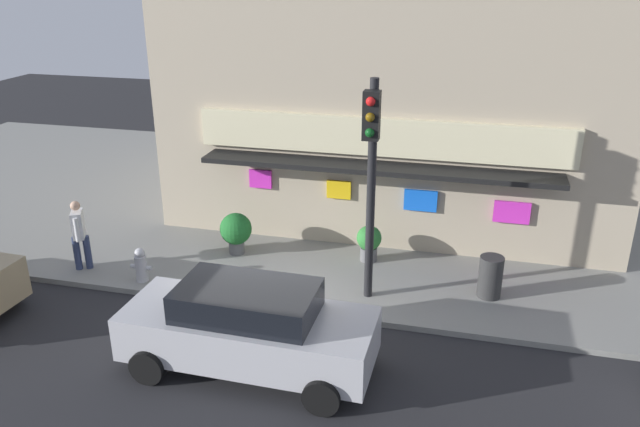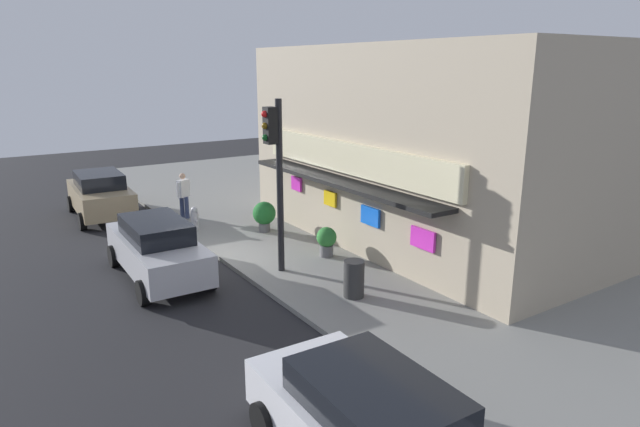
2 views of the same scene
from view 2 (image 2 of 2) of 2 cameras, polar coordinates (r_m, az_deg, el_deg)
The scene contains 11 objects.
ground_plane at distance 16.63m, azimuth -10.14°, elevation -5.04°, with size 50.71×50.71×0.00m, color #232326.
sidewalk at distance 19.85m, azimuth 7.09°, elevation -1.37°, with size 33.80×12.84×0.13m, color gray.
corner_building at distance 18.89m, azimuth 13.34°, elevation 7.23°, with size 11.84×9.09×6.14m.
traffic_light at distance 14.61m, azimuth -4.61°, elevation 5.20°, with size 0.32×0.58×4.71m.
fire_hydrant at distance 19.56m, azimuth -12.87°, elevation -0.50°, with size 0.51×0.27×0.81m.
trash_can at distance 13.62m, azimuth 3.54°, elevation -6.78°, with size 0.51×0.51×0.93m, color #2D2D2D.
pedestrian at distance 21.01m, azimuth -13.99°, elevation 2.06°, with size 0.43×0.60×1.70m.
potted_plant_by_doorway at distance 16.37m, azimuth 0.68°, elevation -2.75°, with size 0.60×0.60×0.90m.
potted_plant_by_window at distance 18.86m, azimuth -5.81°, elevation -0.09°, with size 0.79×0.79×1.05m.
parked_car_silver at distance 15.62m, azimuth -16.54°, elevation -3.47°, with size 4.52×1.99×1.66m.
parked_car_tan at distance 22.61m, azimuth -21.82°, elevation 1.84°, with size 4.30×2.21×1.74m.
Camera 2 is at (14.43, -6.00, 5.68)m, focal length 30.82 mm.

